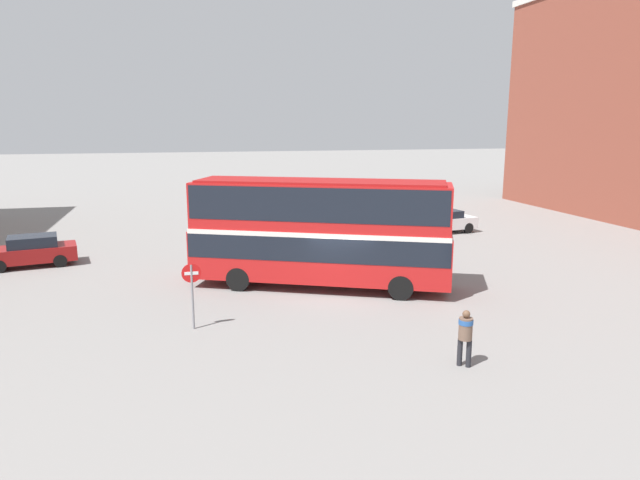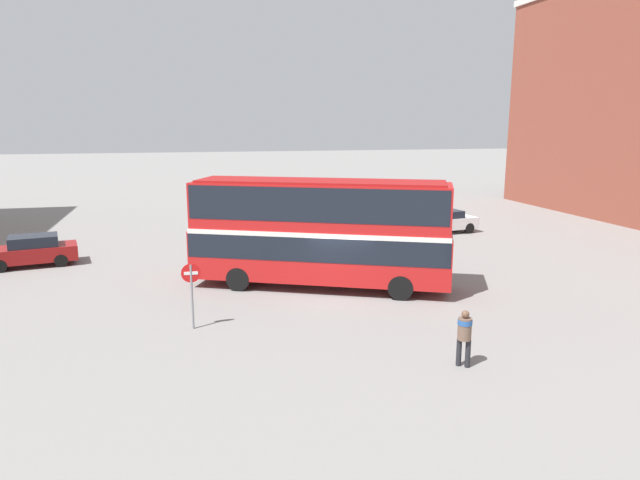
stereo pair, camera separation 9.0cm
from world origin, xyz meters
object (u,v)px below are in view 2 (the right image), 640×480
double_decker_bus (320,227)px  no_entry_sign (191,285)px  parked_car_kerb_far (31,251)px  parked_car_kerb_near (445,221)px  pedestrian_foreground (464,332)px

double_decker_bus → no_entry_sign: double_decker_bus is taller
parked_car_kerb_far → parked_car_kerb_near: bearing=176.4°
no_entry_sign → parked_car_kerb_near: bearing=40.9°
pedestrian_foreground → no_entry_sign: 9.12m
parked_car_kerb_far → no_entry_sign: size_ratio=1.96×
pedestrian_foreground → parked_car_kerb_far: pedestrian_foreground is taller
no_entry_sign → parked_car_kerb_far: bearing=124.7°
pedestrian_foreground → no_entry_sign: no_entry_sign is taller
pedestrian_foreground → parked_car_kerb_near: bearing=-165.3°
pedestrian_foreground → parked_car_kerb_far: 21.96m
parked_car_kerb_near → no_entry_sign: no_entry_sign is taller
double_decker_bus → no_entry_sign: (-5.46, -3.88, -1.08)m
pedestrian_foreground → no_entry_sign: (-7.58, 5.05, 0.53)m
parked_car_kerb_far → pedestrian_foreground: bearing=122.1°
parked_car_kerb_far → no_entry_sign: bearing=113.3°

